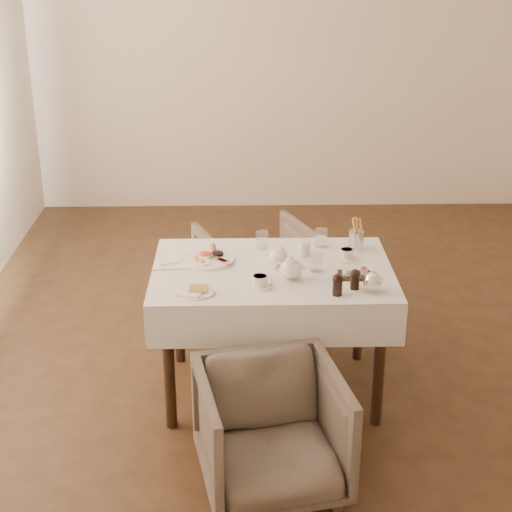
{
  "coord_description": "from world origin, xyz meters",
  "views": [
    {
      "loc": [
        -0.42,
        -4.52,
        2.44
      ],
      "look_at": [
        -0.33,
        -0.68,
        0.82
      ],
      "focal_mm": 55.0,
      "sensor_mm": 36.0,
      "label": 1
    }
  ],
  "objects_px": {
    "armchair_far": "(258,275)",
    "armchair_near": "(271,432)",
    "table": "(272,288)",
    "teapot_centre": "(278,255)",
    "breakfast_plate": "(208,258)"
  },
  "relations": [
    {
      "from": "armchair_far",
      "to": "armchair_near",
      "type": "bearing_deg",
      "value": 69.59
    },
    {
      "from": "table",
      "to": "teapot_centre",
      "type": "height_order",
      "value": "teapot_centre"
    },
    {
      "from": "table",
      "to": "teapot_centre",
      "type": "distance_m",
      "value": 0.18
    },
    {
      "from": "teapot_centre",
      "to": "table",
      "type": "bearing_deg",
      "value": -101.9
    },
    {
      "from": "armchair_near",
      "to": "teapot_centre",
      "type": "xyz_separation_m",
      "value": [
        0.07,
        0.87,
        0.51
      ]
    },
    {
      "from": "armchair_near",
      "to": "table",
      "type": "bearing_deg",
      "value": 76.2
    },
    {
      "from": "table",
      "to": "teapot_centre",
      "type": "relative_size",
      "value": 8.69
    },
    {
      "from": "breakfast_plate",
      "to": "teapot_centre",
      "type": "bearing_deg",
      "value": 7.53
    },
    {
      "from": "table",
      "to": "breakfast_plate",
      "type": "height_order",
      "value": "breakfast_plate"
    },
    {
      "from": "armchair_far",
      "to": "breakfast_plate",
      "type": "bearing_deg",
      "value": 47.13
    },
    {
      "from": "armchair_far",
      "to": "teapot_centre",
      "type": "xyz_separation_m",
      "value": [
        0.09,
        -0.82,
        0.49
      ]
    },
    {
      "from": "breakfast_plate",
      "to": "armchair_far",
      "type": "bearing_deg",
      "value": 87.46
    },
    {
      "from": "armchair_near",
      "to": "armchair_far",
      "type": "xyz_separation_m",
      "value": [
        -0.02,
        1.69,
        0.02
      ]
    },
    {
      "from": "armchair_near",
      "to": "breakfast_plate",
      "type": "distance_m",
      "value": 1.11
    },
    {
      "from": "table",
      "to": "armchair_far",
      "type": "bearing_deg",
      "value": 93.45
    }
  ]
}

